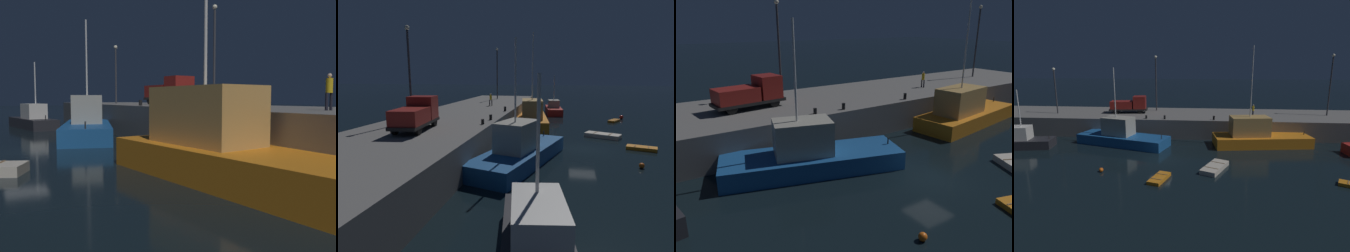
{
  "view_description": "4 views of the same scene",
  "coord_description": "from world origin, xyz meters",
  "views": [
    {
      "loc": [
        23.16,
        -2.18,
        3.25
      ],
      "look_at": [
        1.2,
        9.21,
        1.36
      ],
      "focal_mm": 38.02,
      "sensor_mm": 36.0,
      "label": 1
    },
    {
      "loc": [
        -28.19,
        1.91,
        7.18
      ],
      "look_at": [
        2.66,
        8.15,
        1.52
      ],
      "focal_mm": 31.18,
      "sensor_mm": 36.0,
      "label": 2
    },
    {
      "loc": [
        -14.91,
        -12.55,
        9.49
      ],
      "look_at": [
        0.03,
        10.09,
        0.85
      ],
      "focal_mm": 34.67,
      "sensor_mm": 36.0,
      "label": 3
    },
    {
      "loc": [
        5.04,
        -28.64,
        10.3
      ],
      "look_at": [
        1.52,
        10.9,
        1.33
      ],
      "focal_mm": 29.79,
      "sensor_mm": 36.0,
      "label": 4
    }
  ],
  "objects": [
    {
      "name": "fishing_boat_white",
      "position": [
        11.57,
        6.32,
        1.29
      ],
      "size": [
        12.41,
        5.57,
        12.38
      ],
      "color": "orange",
      "rests_on": "ground"
    },
    {
      "name": "lamp_post_central",
      "position": [
        22.88,
        13.83,
        7.85
      ],
      "size": [
        0.44,
        0.44,
        8.9
      ],
      "color": "#38383D",
      "rests_on": "pier_quay"
    },
    {
      "name": "dockworker",
      "position": [
        11.82,
        12.2,
        3.7
      ],
      "size": [
        0.32,
        0.46,
        1.73
      ],
      "color": "black",
      "rests_on": "pier_quay"
    },
    {
      "name": "pier_quay",
      "position": [
        0.0,
        13.6,
        1.36
      ],
      "size": [
        61.17,
        10.61,
        2.71
      ],
      "color": "slate",
      "rests_on": "ground"
    },
    {
      "name": "fishing_boat_blue",
      "position": [
        -5.79,
        5.35,
        1.12
      ],
      "size": [
        12.43,
        6.77,
        9.79
      ],
      "color": "#195193",
      "rests_on": "ground"
    },
    {
      "name": "dinghy_red_small",
      "position": [
        5.97,
        -2.49,
        0.23
      ],
      "size": [
        3.02,
        4.16,
        0.49
      ],
      "color": "beige",
      "rests_on": "ground"
    },
    {
      "name": "ground_plane",
      "position": [
        0.0,
        0.0,
        0.0
      ],
      "size": [
        320.0,
        320.0,
        0.0
      ],
      "primitive_type": "plane",
      "color": "black"
    },
    {
      "name": "bollard_central",
      "position": [
        -0.73,
        8.99,
        2.97
      ],
      "size": [
        0.28,
        0.28,
        0.52
      ],
      "primitive_type": "cylinder",
      "color": "black",
      "rests_on": "pier_quay"
    },
    {
      "name": "bollard_west",
      "position": [
        -3.34,
        9.07,
        2.94
      ],
      "size": [
        0.28,
        0.28,
        0.45
      ],
      "primitive_type": "cylinder",
      "color": "black",
      "rests_on": "pier_quay"
    },
    {
      "name": "mooring_buoy_mid",
      "position": [
        -5.02,
        -4.08,
        0.21
      ],
      "size": [
        0.42,
        0.42,
        0.42
      ],
      "primitive_type": "sphere",
      "color": "orange",
      "rests_on": "ground"
    },
    {
      "name": "utility_truck",
      "position": [
        -6.86,
        13.57,
        3.98
      ],
      "size": [
        6.01,
        2.81,
        2.6
      ],
      "color": "black",
      "rests_on": "pier_quay"
    },
    {
      "name": "lamp_post_west",
      "position": [
        -17.97,
        12.09,
        6.83
      ],
      "size": [
        0.44,
        0.44,
        6.94
      ],
      "color": "#38383D",
      "rests_on": "pier_quay"
    },
    {
      "name": "bollard_east",
      "position": [
        6.07,
        8.95,
        2.99
      ],
      "size": [
        0.28,
        0.28,
        0.57
      ],
      "primitive_type": "cylinder",
      "color": "black",
      "rests_on": "pier_quay"
    },
    {
      "name": "dinghy_orange_near",
      "position": [
        0.92,
        -5.47,
        0.16
      ],
      "size": [
        1.87,
        2.92,
        0.36
      ],
      "color": "orange",
      "rests_on": "ground"
    },
    {
      "name": "lamp_post_east",
      "position": [
        -3.14,
        16.08,
        7.78
      ],
      "size": [
        0.44,
        0.44,
        8.77
      ],
      "color": "#38383D",
      "rests_on": "pier_quay"
    }
  ]
}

